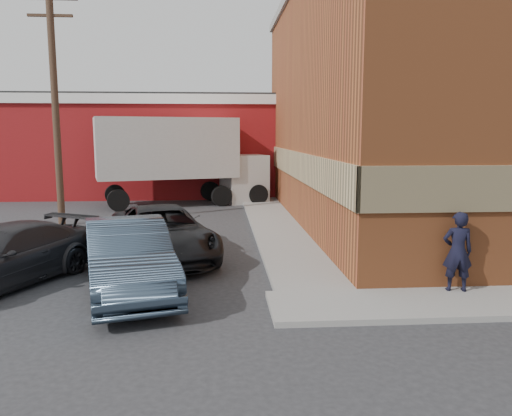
# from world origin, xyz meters

# --- Properties ---
(ground) EXTENTS (90.00, 90.00, 0.00)m
(ground) POSITION_xyz_m (0.00, 0.00, 0.00)
(ground) COLOR #28282B
(ground) RESTS_ON ground
(brick_building) EXTENTS (14.25, 18.25, 9.36)m
(brick_building) POSITION_xyz_m (8.50, 9.00, 4.68)
(brick_building) COLOR #A4532A
(brick_building) RESTS_ON ground
(sidewalk_west) EXTENTS (1.80, 18.00, 0.12)m
(sidewalk_west) POSITION_xyz_m (0.60, 9.00, 0.06)
(sidewalk_west) COLOR gray
(sidewalk_west) RESTS_ON ground
(warehouse) EXTENTS (16.30, 8.30, 5.60)m
(warehouse) POSITION_xyz_m (-6.00, 20.00, 2.81)
(warehouse) COLOR maroon
(warehouse) RESTS_ON ground
(utility_pole) EXTENTS (2.00, 0.26, 9.00)m
(utility_pole) POSITION_xyz_m (-7.50, 9.00, 4.75)
(utility_pole) COLOR #4A3325
(utility_pole) RESTS_ON ground
(man) EXTENTS (0.68, 0.50, 1.72)m
(man) POSITION_xyz_m (3.60, -0.25, 0.98)
(man) COLOR black
(man) RESTS_ON sidewalk_south
(sedan) EXTENTS (2.90, 5.10, 1.59)m
(sedan) POSITION_xyz_m (-3.48, 0.50, 0.79)
(sedan) COLOR #314153
(sedan) RESTS_ON ground
(suv_a) EXTENTS (3.85, 5.73, 1.46)m
(suv_a) POSITION_xyz_m (-3.08, 3.52, 0.73)
(suv_a) COLOR black
(suv_a) RESTS_ON ground
(suv_b) EXTENTS (3.87, 5.11, 1.38)m
(suv_b) POSITION_xyz_m (-6.44, 1.24, 0.69)
(suv_b) COLOR #272629
(suv_b) RESTS_ON ground
(box_truck) EXTENTS (8.94, 4.69, 4.23)m
(box_truck) POSITION_xyz_m (-3.20, 14.39, 2.44)
(box_truck) COLOR beige
(box_truck) RESTS_ON ground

